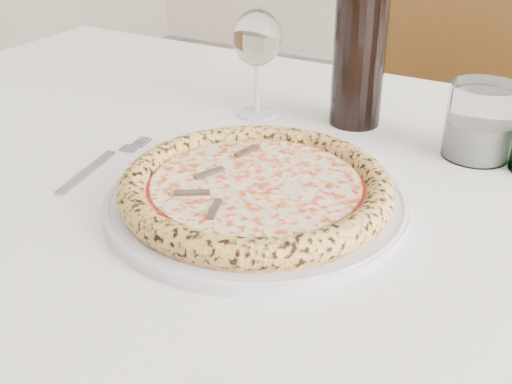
% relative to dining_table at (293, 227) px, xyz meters
% --- Properties ---
extents(dining_table, '(1.59, 0.94, 0.76)m').
position_rel_dining_table_xyz_m(dining_table, '(0.00, 0.00, 0.00)').
color(dining_table, brown).
rests_on(dining_table, floor).
extents(chair_far, '(0.55, 0.55, 0.93)m').
position_rel_dining_table_xyz_m(chair_far, '(-0.06, 0.72, -0.14)').
color(chair_far, brown).
rests_on(chair_far, floor).
extents(plate, '(0.35, 0.35, 0.02)m').
position_rel_dining_table_xyz_m(plate, '(0.00, -0.10, 0.09)').
color(plate, silver).
rests_on(plate, dining_table).
extents(pizza, '(0.31, 0.31, 0.03)m').
position_rel_dining_table_xyz_m(pizza, '(-0.00, -0.10, 0.11)').
color(pizza, tan).
rests_on(pizza, plate).
extents(fork, '(0.04, 0.18, 0.00)m').
position_rel_dining_table_xyz_m(fork, '(-0.23, -0.10, 0.08)').
color(fork, gray).
rests_on(fork, dining_table).
extents(wine_glass, '(0.07, 0.07, 0.16)m').
position_rel_dining_table_xyz_m(wine_glass, '(-0.15, 0.16, 0.20)').
color(wine_glass, silver).
rests_on(wine_glass, dining_table).
extents(tumbler, '(0.09, 0.09, 0.10)m').
position_rel_dining_table_xyz_m(tumbler, '(0.19, 0.17, 0.12)').
color(tumbler, silver).
rests_on(tumbler, dining_table).
extents(wine_bottle, '(0.08, 0.08, 0.31)m').
position_rel_dining_table_xyz_m(wine_bottle, '(-0.00, 0.20, 0.21)').
color(wine_bottle, black).
rests_on(wine_bottle, dining_table).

